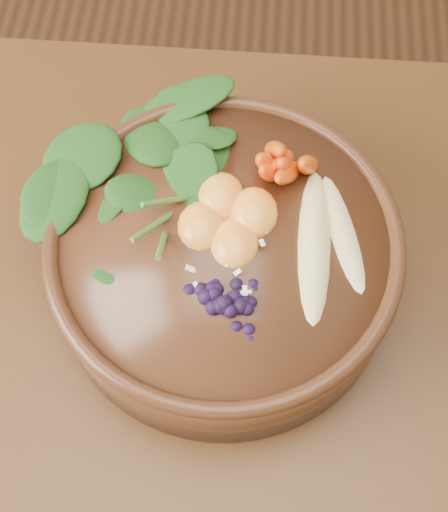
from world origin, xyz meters
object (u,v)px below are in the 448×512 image
at_px(kale_heap, 172,159).
at_px(carrot_cluster, 294,132).
at_px(dining_table, 217,454).
at_px(banana_halves, 331,230).
at_px(mandarin_cluster, 228,209).
at_px(stoneware_bowl, 224,261).
at_px(blueberry_pile, 224,297).

bearing_deg(kale_heap, carrot_cluster, 12.08).
xyz_separation_m(dining_table, carrot_cluster, (0.05, 0.24, 0.22)).
height_order(kale_heap, banana_halves, kale_heap).
relative_size(banana_halves, mandarin_cluster, 1.78).
bearing_deg(kale_heap, dining_table, -75.33).
height_order(banana_halves, mandarin_cluster, mandarin_cluster).
bearing_deg(stoneware_bowl, blueberry_pile, -85.57).
bearing_deg(blueberry_pile, mandarin_cluster, 92.30).
xyz_separation_m(stoneware_bowl, mandarin_cluster, (0.00, 0.02, 0.06)).
distance_m(kale_heap, blueberry_pile, 0.14).
bearing_deg(dining_table, banana_halves, 60.77).
bearing_deg(kale_heap, banana_halves, -21.98).
bearing_deg(kale_heap, stoneware_bowl, -51.56).
bearing_deg(stoneware_bowl, dining_table, -88.24).
xyz_separation_m(dining_table, mandarin_cluster, (-0.00, 0.17, 0.20)).
height_order(stoneware_bowl, banana_halves, banana_halves).
xyz_separation_m(stoneware_bowl, carrot_cluster, (0.05, 0.09, 0.09)).
distance_m(stoneware_bowl, mandarin_cluster, 0.06).
height_order(kale_heap, carrot_cluster, carrot_cluster).
bearing_deg(blueberry_pile, kale_heap, 113.37).
relative_size(dining_table, mandarin_cluster, 15.79).
distance_m(carrot_cluster, mandarin_cluster, 0.09).
distance_m(banana_halves, mandarin_cluster, 0.09).
xyz_separation_m(kale_heap, carrot_cluster, (0.11, 0.02, 0.02)).
height_order(dining_table, blueberry_pile, blueberry_pile).
distance_m(dining_table, kale_heap, 0.30).
height_order(stoneware_bowl, kale_heap, kale_heap).
bearing_deg(blueberry_pile, stoneware_bowl, 94.43).
bearing_deg(mandarin_cluster, carrot_cluster, 51.76).
height_order(kale_heap, mandarin_cluster, kale_heap).
bearing_deg(banana_halves, stoneware_bowl, -177.26).
bearing_deg(mandarin_cluster, dining_table, -89.01).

